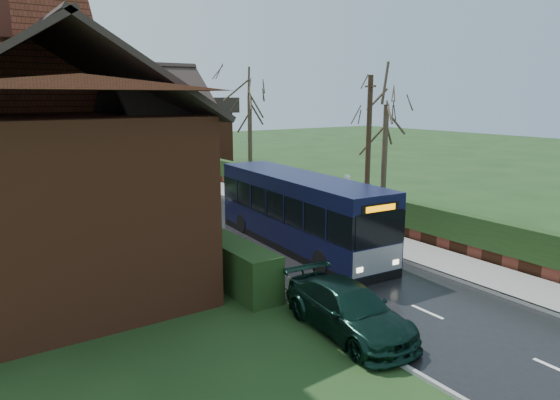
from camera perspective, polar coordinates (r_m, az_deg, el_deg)
ground at (r=20.53m, az=3.43°, el=-6.96°), size 140.00×140.00×0.00m
road at (r=28.80m, az=-8.73°, el=-1.58°), size 6.00×100.00×0.02m
pavement at (r=30.79m, az=-1.58°, el=-0.47°), size 2.50×100.00×0.14m
kerb_right at (r=30.18m, az=-3.50°, el=-0.74°), size 0.12×100.00×0.14m
kerb_left at (r=27.68m, az=-14.45°, el=-2.28°), size 0.12×100.00×0.10m
front_hedge at (r=22.66m, az=-12.27°, el=-3.31°), size 1.20×16.00×1.60m
picket_fence at (r=23.02m, az=-10.50°, el=-3.90°), size 0.10×16.00×0.90m
right_wall_hedge at (r=31.44m, az=0.79°, el=1.56°), size 0.60×50.00×1.80m
brick_house at (r=20.55m, az=-25.11°, el=4.48°), size 9.30×14.60×10.30m
bus at (r=21.99m, az=2.19°, el=-1.37°), size 3.08×10.70×3.21m
car_silver at (r=29.76m, az=-12.91°, el=-0.10°), size 1.53×3.70×1.25m
car_green at (r=14.55m, az=7.83°, el=-12.27°), size 2.28×4.83×1.36m
car_distant at (r=55.06m, az=-19.29°, el=4.90°), size 1.78×4.09×1.31m
bus_stop_sign at (r=23.04m, az=7.67°, el=0.30°), size 0.23×0.46×3.11m
telegraph_pole at (r=25.56m, az=10.04°, el=5.44°), size 0.34×0.97×7.61m
tree_right_near at (r=27.42m, az=12.13°, el=11.50°), size 4.08×4.08×8.82m
tree_right_far at (r=41.04m, az=-3.52°, el=12.33°), size 4.87×4.87×9.40m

